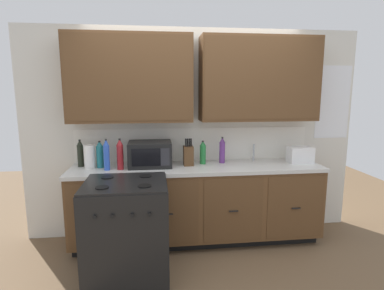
# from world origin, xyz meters

# --- Properties ---
(ground_plane) EXTENTS (8.00, 8.00, 0.00)m
(ground_plane) POSITION_xyz_m (0.00, 0.00, 0.00)
(ground_plane) COLOR brown
(wall_unit) EXTENTS (4.02, 0.40, 2.48)m
(wall_unit) POSITION_xyz_m (0.00, 0.50, 1.65)
(wall_unit) COLOR silver
(wall_unit) RESTS_ON ground_plane
(counter_run) EXTENTS (2.85, 0.64, 0.91)m
(counter_run) POSITION_xyz_m (0.00, 0.30, 0.47)
(counter_run) COLOR black
(counter_run) RESTS_ON ground_plane
(stove_range) EXTENTS (0.76, 0.68, 0.95)m
(stove_range) POSITION_xyz_m (-0.75, -0.33, 0.47)
(stove_range) COLOR black
(stove_range) RESTS_ON ground_plane
(microwave) EXTENTS (0.48, 0.37, 0.28)m
(microwave) POSITION_xyz_m (-0.53, 0.36, 1.05)
(microwave) COLOR black
(microwave) RESTS_ON counter_run
(toaster) EXTENTS (0.28, 0.18, 0.19)m
(toaster) POSITION_xyz_m (1.23, 0.32, 1.01)
(toaster) COLOR white
(toaster) RESTS_ON counter_run
(knife_block) EXTENTS (0.11, 0.14, 0.31)m
(knife_block) POSITION_xyz_m (-0.10, 0.36, 1.03)
(knife_block) COLOR #52361E
(knife_block) RESTS_ON counter_run
(sink_faucet) EXTENTS (0.02, 0.02, 0.20)m
(sink_faucet) POSITION_xyz_m (0.72, 0.51, 1.01)
(sink_faucet) COLOR #B2B5BA
(sink_faucet) RESTS_ON counter_run
(paper_towel_roll) EXTENTS (0.12, 0.12, 0.26)m
(paper_towel_roll) POSITION_xyz_m (-1.19, 0.35, 1.04)
(paper_towel_roll) COLOR white
(paper_towel_roll) RESTS_ON counter_run
(bottle_teal) EXTENTS (0.08, 0.08, 0.30)m
(bottle_teal) POSITION_xyz_m (-1.08, 0.36, 1.06)
(bottle_teal) COLOR #1E707A
(bottle_teal) RESTS_ON counter_run
(bottle_dark) EXTENTS (0.07, 0.07, 0.31)m
(bottle_dark) POSITION_xyz_m (-1.31, 0.44, 1.06)
(bottle_dark) COLOR black
(bottle_dark) RESTS_ON counter_run
(bottle_green) EXTENTS (0.07, 0.07, 0.27)m
(bottle_green) POSITION_xyz_m (0.08, 0.41, 1.05)
(bottle_green) COLOR #237A38
(bottle_green) RESTS_ON counter_run
(bottle_violet) EXTENTS (0.07, 0.07, 0.31)m
(bottle_violet) POSITION_xyz_m (0.31, 0.43, 1.06)
(bottle_violet) COLOR #663384
(bottle_violet) RESTS_ON counter_run
(bottle_blue) EXTENTS (0.06, 0.06, 0.34)m
(bottle_blue) POSITION_xyz_m (-0.99, 0.24, 1.08)
(bottle_blue) COLOR blue
(bottle_blue) RESTS_ON counter_run
(bottle_red) EXTENTS (0.07, 0.07, 0.34)m
(bottle_red) POSITION_xyz_m (-0.85, 0.25, 1.08)
(bottle_red) COLOR maroon
(bottle_red) RESTS_ON counter_run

